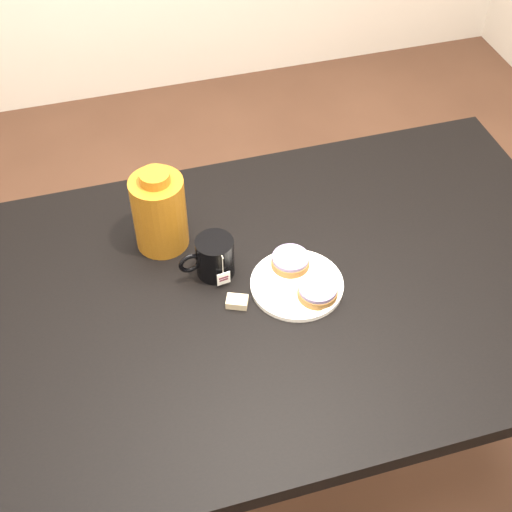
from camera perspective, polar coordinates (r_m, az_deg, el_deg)
name	(u,v)px	position (r m, az deg, el deg)	size (l,w,h in m)	color
ground_plane	(279,453)	(2.18, 1.81, -15.44)	(4.00, 4.00, 0.00)	brown
table	(285,309)	(1.62, 2.36, -4.27)	(1.40, 0.90, 0.75)	black
plate	(297,284)	(1.55, 3.29, -2.24)	(0.20, 0.20, 0.02)	white
bagel_back	(290,261)	(1.58, 2.77, -0.38)	(0.11, 0.11, 0.03)	brown
bagel_front	(318,291)	(1.52, 4.95, -2.82)	(0.12, 0.12, 0.03)	brown
mug	(214,257)	(1.55, -3.37, -0.08)	(0.13, 0.10, 0.09)	black
teabag_pouch	(237,302)	(1.52, -1.53, -3.68)	(0.04, 0.03, 0.02)	#C6B793
bagel_package	(159,212)	(1.60, -7.74, 3.54)	(0.16, 0.16, 0.20)	brown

